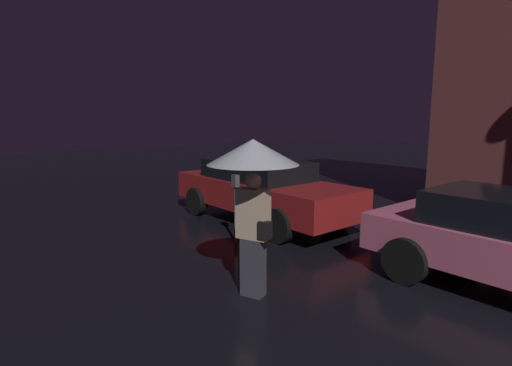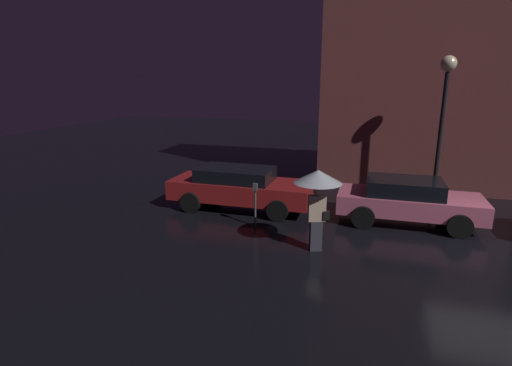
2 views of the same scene
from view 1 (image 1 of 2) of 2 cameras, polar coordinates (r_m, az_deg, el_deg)
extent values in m
cube|color=maroon|center=(9.04, 0.93, -1.42)|extent=(4.67, 1.74, 0.62)
cube|color=black|center=(9.09, 0.17, 1.94)|extent=(2.43, 1.51, 0.42)
cylinder|color=black|center=(8.73, 11.43, -4.07)|extent=(0.66, 0.22, 0.66)
cylinder|color=black|center=(7.51, 3.30, -6.10)|extent=(0.66, 0.22, 0.66)
cylinder|color=black|center=(10.72, -0.73, -1.39)|extent=(0.66, 0.22, 0.66)
cylinder|color=black|center=(9.75, -8.46, -2.58)|extent=(0.66, 0.22, 0.66)
cylinder|color=black|center=(7.57, 26.79, -7.02)|extent=(0.66, 0.22, 0.66)
cylinder|color=black|center=(6.13, 20.57, -10.31)|extent=(0.66, 0.22, 0.66)
cube|color=#383842|center=(5.36, -0.41, -11.90)|extent=(0.34, 0.29, 0.78)
cube|color=#D1B293|center=(5.14, -0.42, -4.43)|extent=(0.47, 0.33, 0.65)
sphere|color=tan|center=(5.06, -0.42, 0.33)|extent=(0.21, 0.21, 0.21)
cylinder|color=black|center=(5.09, -0.42, -1.65)|extent=(0.02, 0.02, 0.77)
cone|color=silver|center=(5.01, -0.43, 4.48)|extent=(1.17, 1.17, 0.32)
cube|color=black|center=(5.01, 1.30, -6.72)|extent=(0.18, 0.15, 0.22)
cylinder|color=#4C5154|center=(7.46, -2.92, -4.58)|extent=(0.06, 0.06, 1.07)
cube|color=#4C5154|center=(7.34, -2.96, 0.32)|extent=(0.12, 0.10, 0.22)
camera|label=2|loc=(6.95, -109.25, 12.51)|focal=28.00mm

